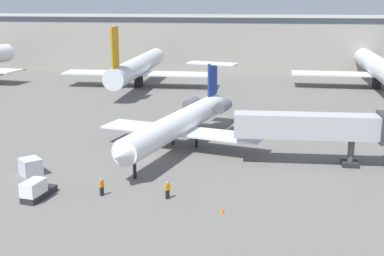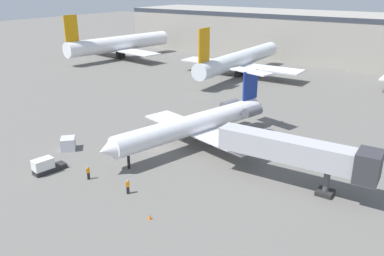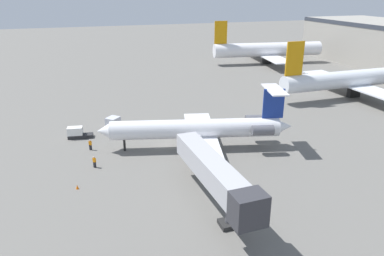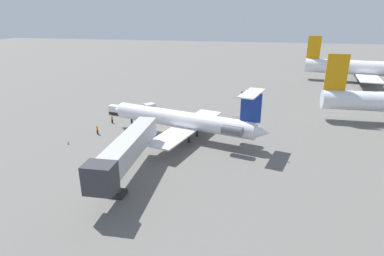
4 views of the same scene
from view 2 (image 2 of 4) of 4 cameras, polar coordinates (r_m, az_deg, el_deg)
The scene contains 11 objects.
ground_plane at distance 55.38m, azimuth -4.09°, elevation -3.42°, with size 400.00×400.00×0.10m, color #66635E.
regional_jet at distance 56.24m, azimuth 0.80°, elevation 0.73°, with size 20.71×29.42×9.28m.
jet_bridge at distance 45.68m, azimuth 15.72°, elevation -3.48°, with size 17.96×3.67×6.02m.
ground_crew_marshaller at distance 48.99m, azimuth -14.63°, elevation -6.21°, with size 0.45×0.47×1.69m.
ground_crew_loader at distance 44.96m, azimuth -9.17°, elevation -8.29°, with size 0.47×0.46×1.69m.
baggage_tug_lead at distance 52.24m, azimuth -20.17°, elevation -5.15°, with size 2.02×4.17×1.90m.
cargo_container_uld at distance 58.19m, azimuth -17.30°, elevation -2.15°, with size 2.90×2.89×1.74m.
traffic_cone_near at distance 40.55m, azimuth -6.06°, elevation -12.50°, with size 0.36×0.36×0.55m.
terminal_building at distance 128.36m, azimuth 20.36°, elevation 12.10°, with size 138.48×26.08×13.30m.
parked_airliner_west_end at distance 124.50m, azimuth -10.35°, elevation 11.78°, with size 30.57×35.99×13.78m.
parked_airliner_west_mid at distance 99.44m, azimuth 6.81°, elevation 9.71°, with size 31.36×37.29×13.21m.
Camera 2 is at (31.96, -39.42, 22.13)m, focal length 37.26 mm.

